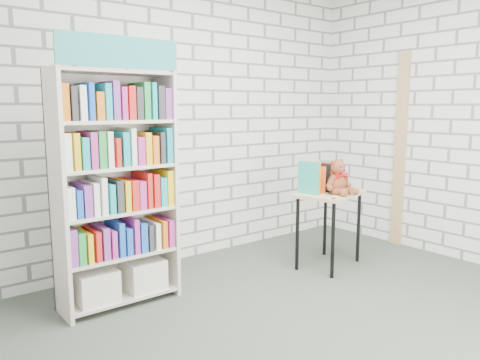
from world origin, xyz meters
TOP-DOWN VIEW (x-y plane):
  - ground at (0.00, 0.00)m, footprint 4.50×4.50m
  - room_shell at (0.00, 0.00)m, footprint 4.52×4.02m
  - bookshelf at (-0.89, 1.36)m, footprint 0.90×0.35m
  - display_table at (1.06, 0.93)m, footprint 0.77×0.62m
  - table_books at (1.03, 1.03)m, footprint 0.51×0.32m
  - teddy_bear at (1.05, 0.82)m, footprint 0.30×0.28m
  - door_trim at (2.23, 0.95)m, footprint 0.05×0.12m

SIDE VIEW (x-z plane):
  - ground at x=0.00m, z-range 0.00..0.00m
  - display_table at x=1.06m, z-range 0.26..0.99m
  - teddy_bear at x=1.05m, z-range 0.69..1.01m
  - table_books at x=1.03m, z-range 0.73..1.00m
  - bookshelf at x=-0.89m, z-range -0.09..1.92m
  - door_trim at x=2.23m, z-range 0.00..2.10m
  - room_shell at x=0.00m, z-range 0.38..3.19m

